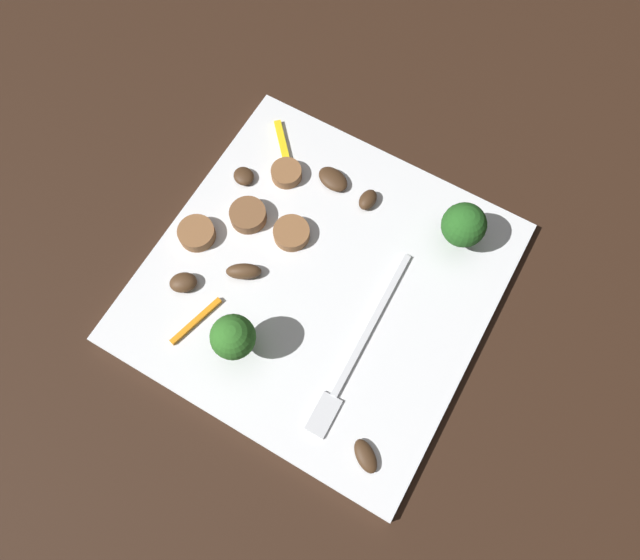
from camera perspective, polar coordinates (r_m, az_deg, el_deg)
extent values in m
plane|color=black|center=(0.54, 0.00, -0.42)|extent=(1.40, 1.40, 0.00)
cube|color=white|center=(0.53, 0.00, -0.21)|extent=(0.30, 0.30, 0.01)
cube|color=silver|center=(0.51, 5.13, -4.21)|extent=(0.15, 0.01, 0.00)
cube|color=silver|center=(0.50, 0.34, -13.06)|extent=(0.04, 0.02, 0.00)
cylinder|color=#296420|center=(0.54, 13.37, 4.23)|extent=(0.01, 0.01, 0.02)
sphere|color=#235B1E|center=(0.52, 13.90, 5.25)|extent=(0.04, 0.04, 0.04)
cylinder|color=#347525|center=(0.50, -8.12, -6.28)|extent=(0.01, 0.01, 0.03)
sphere|color=#2D6B23|center=(0.47, -8.52, -5.54)|extent=(0.04, 0.04, 0.04)
cylinder|color=brown|center=(0.54, -2.81, 4.61)|extent=(0.05, 0.05, 0.01)
cylinder|color=brown|center=(0.55, -7.05, 6.31)|extent=(0.04, 0.04, 0.01)
cylinder|color=brown|center=(0.57, -3.31, 10.40)|extent=(0.04, 0.04, 0.01)
cylinder|color=brown|center=(0.55, -11.98, 4.50)|extent=(0.04, 0.04, 0.01)
ellipsoid|color=#422B19|center=(0.56, 1.29, 9.84)|extent=(0.03, 0.04, 0.01)
ellipsoid|color=#4C331E|center=(0.53, -7.48, 0.84)|extent=(0.03, 0.03, 0.01)
ellipsoid|color=#422B19|center=(0.55, 4.92, 7.73)|extent=(0.02, 0.02, 0.01)
ellipsoid|color=#4C331E|center=(0.53, -13.24, -0.24)|extent=(0.03, 0.03, 0.01)
ellipsoid|color=#422B19|center=(0.57, -7.47, 10.04)|extent=(0.02, 0.03, 0.01)
ellipsoid|color=#422B19|center=(0.49, 4.49, -16.81)|extent=(0.03, 0.03, 0.01)
cube|color=yellow|center=(0.59, -3.73, 13.35)|extent=(0.04, 0.04, 0.00)
cube|color=orange|center=(0.52, -12.04, -3.94)|extent=(0.06, 0.02, 0.00)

